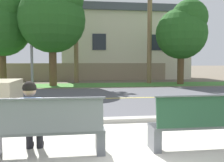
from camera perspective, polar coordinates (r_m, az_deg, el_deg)
The scene contains 15 objects.
ground_plane at distance 12.15m, azimuth -3.74°, elevation -2.95°, with size 140.00×140.00×0.00m, color #665B4C.
sidewalk_pavement at distance 4.77m, azimuth 3.07°, elevation -14.73°, with size 44.00×3.60×0.01m, color beige.
curb_edge at distance 6.60m, azimuth -0.17°, elevation -8.81°, with size 44.00×0.30×0.11m, color #ADA89E.
street_asphalt at distance 10.67m, azimuth -3.16°, elevation -3.97°, with size 52.00×8.00×0.01m, color #515156.
road_centre_line at distance 10.67m, azimuth -3.16°, elevation -3.94°, with size 48.00×0.14×0.01m, color #E0CC4C.
far_verge_grass at distance 16.61m, azimuth -4.86°, elevation -0.92°, with size 48.00×2.80×0.02m, color #478438.
bench_left at distance 4.34m, azimuth -14.22°, elevation -10.58°, with size 1.86×0.48×1.01m.
bench_right at distance 4.84m, azimuth 19.70°, elevation -9.12°, with size 1.86×0.48×1.01m.
seated_person_blue at distance 4.49m, azimuth -17.70°, elevation -7.27°, with size 0.52×0.68×1.25m.
streetlamp at distance 16.74m, azimuth -17.67°, elevation 13.41°, with size 0.24×2.10×7.43m.
shade_tree_far_left at distance 18.05m, azimuth -23.31°, elevation 11.89°, with size 3.74×3.74×6.17m.
shade_tree_left at distance 16.65m, azimuth -12.90°, elevation 14.37°, with size 4.16×4.16×6.86m.
shade_tree_centre at distance 17.93m, azimuth 15.73°, elevation 11.01°, with size 3.41×3.41×5.63m.
garden_wall at distance 20.63m, azimuth -5.57°, elevation 2.06°, with size 13.00×0.36×1.40m, color gray.
house_across_street at distance 24.22m, azimuth 2.28°, elevation 8.30°, with size 11.77×6.91×6.26m.
Camera 1 is at (-0.86, -4.02, 1.58)m, focal length 40.70 mm.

